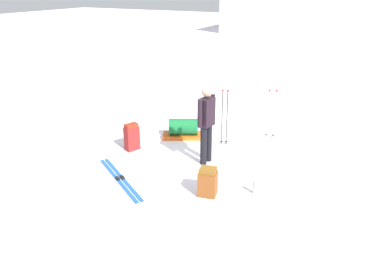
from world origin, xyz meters
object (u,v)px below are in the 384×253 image
(backpack_large_dark, at_px, (132,137))
(ski_poles_planted_near, at_px, (225,114))
(ski_poles_planted_far, at_px, (272,111))
(ski_pair_far, at_px, (203,120))
(gear_sled, at_px, (183,129))
(backpack_bright, at_px, (208,182))
(ski_pair_near, at_px, (120,179))
(thermos_bottle, at_px, (255,187))
(skier_standing, at_px, (206,121))

(backpack_large_dark, bearing_deg, ski_poles_planted_near, 36.25)
(backpack_large_dark, relative_size, ski_poles_planted_far, 0.51)
(ski_pair_far, height_order, ski_poles_planted_far, ski_poles_planted_far)
(gear_sled, bearing_deg, backpack_large_dark, -120.65)
(backpack_bright, bearing_deg, ski_pair_near, -170.96)
(ski_pair_near, height_order, backpack_large_dark, backpack_large_dark)
(ski_pair_near, relative_size, ski_pair_far, 1.27)
(ski_pair_far, distance_m, backpack_large_dark, 2.63)
(gear_sled, distance_m, thermos_bottle, 3.01)
(ski_poles_planted_near, xyz_separation_m, gear_sled, (-1.06, -0.10, -0.53))
(backpack_large_dark, bearing_deg, ski_pair_near, -64.08)
(ski_pair_near, bearing_deg, ski_pair_far, 90.55)
(ski_pair_near, distance_m, gear_sled, 2.49)
(skier_standing, relative_size, backpack_large_dark, 2.66)
(gear_sled, xyz_separation_m, thermos_bottle, (2.45, -1.75, -0.09))
(backpack_large_dark, distance_m, backpack_bright, 2.61)
(skier_standing, height_order, gear_sled, skier_standing)
(backpack_bright, distance_m, ski_poles_planted_near, 2.43)
(skier_standing, distance_m, ski_poles_planted_near, 1.11)
(ski_poles_planted_near, height_order, ski_poles_planted_far, ski_poles_planted_near)
(ski_pair_far, xyz_separation_m, thermos_bottle, (2.57, -3.10, 0.12))
(ski_poles_planted_near, height_order, thermos_bottle, ski_poles_planted_near)
(ski_poles_planted_near, bearing_deg, backpack_large_dark, -143.75)
(skier_standing, distance_m, ski_pair_far, 2.80)
(ski_pair_near, height_order, ski_pair_far, same)
(ski_pair_near, relative_size, gear_sled, 1.59)
(ski_pair_near, distance_m, ski_pair_far, 3.83)
(ski_poles_planted_far, bearing_deg, ski_poles_planted_near, -133.20)
(backpack_bright, height_order, ski_poles_planted_near, ski_poles_planted_near)
(skier_standing, xyz_separation_m, backpack_bright, (0.61, -1.20, -0.69))
(gear_sled, bearing_deg, backpack_bright, -52.13)
(skier_standing, xyz_separation_m, gear_sled, (-1.10, 0.99, -0.73))
(gear_sled, bearing_deg, ski_poles_planted_far, 28.01)
(skier_standing, xyz_separation_m, ski_poles_planted_far, (0.83, 2.02, -0.26))
(ski_pair_far, xyz_separation_m, backpack_large_dark, (-0.59, -2.55, 0.30))
(ski_pair_far, relative_size, ski_poles_planted_near, 1.03)
(ski_pair_far, distance_m, backpack_bright, 3.99)
(ski_poles_planted_far, distance_m, thermos_bottle, 2.88)
(skier_standing, height_order, ski_pair_near, skier_standing)
(skier_standing, height_order, ski_poles_planted_far, skier_standing)
(backpack_large_dark, bearing_deg, thermos_bottle, -9.90)
(ski_poles_planted_near, relative_size, thermos_bottle, 5.23)
(skier_standing, relative_size, ski_poles_planted_near, 1.25)
(ski_pair_near, bearing_deg, backpack_bright, 9.04)
(backpack_bright, bearing_deg, ski_poles_planted_far, 86.07)
(ski_pair_far, height_order, backpack_bright, backpack_bright)
(ski_poles_planted_far, relative_size, thermos_bottle, 4.79)
(ski_poles_planted_near, bearing_deg, ski_pair_far, 133.30)
(skier_standing, bearing_deg, backpack_large_dark, -173.60)
(backpack_large_dark, bearing_deg, skier_standing, 6.40)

